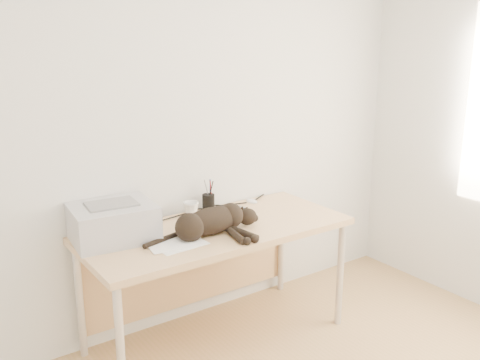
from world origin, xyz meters
TOP-DOWN VIEW (x-y plane):
  - wall_back at (0.00, 1.75)m, footprint 3.50×0.00m
  - desk at (0.00, 1.48)m, footprint 1.60×0.70m
  - printer at (-0.57, 1.56)m, footprint 0.48×0.42m
  - papers at (-0.32, 1.29)m, footprint 0.32×0.24m
  - cat at (-0.10, 1.31)m, footprint 0.73×0.33m
  - mug at (-0.02, 1.65)m, footprint 0.14×0.14m
  - pen_cup at (0.12, 1.68)m, footprint 0.08×0.08m
  - remote_grey at (0.29, 1.61)m, footprint 0.09×0.17m
  - remote_black at (-0.01, 1.41)m, footprint 0.09×0.20m
  - mouse at (0.46, 1.67)m, footprint 0.07×0.10m
  - cable_tangle at (0.00, 1.70)m, footprint 1.36×0.09m

SIDE VIEW (x-z plane):
  - desk at x=0.00m, z-range 0.24..0.98m
  - papers at x=-0.32m, z-range 0.74..0.75m
  - cable_tangle at x=0.00m, z-range 0.74..0.75m
  - remote_grey at x=0.29m, z-range 0.74..0.76m
  - remote_black at x=-0.01m, z-range 0.74..0.76m
  - mouse at x=0.46m, z-range 0.74..0.77m
  - mug at x=-0.02m, z-range 0.74..0.83m
  - pen_cup at x=0.12m, z-range 0.69..0.90m
  - cat at x=-0.10m, z-range 0.73..0.89m
  - printer at x=-0.57m, z-range 0.74..0.95m
  - wall_back at x=0.00m, z-range -0.45..3.05m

